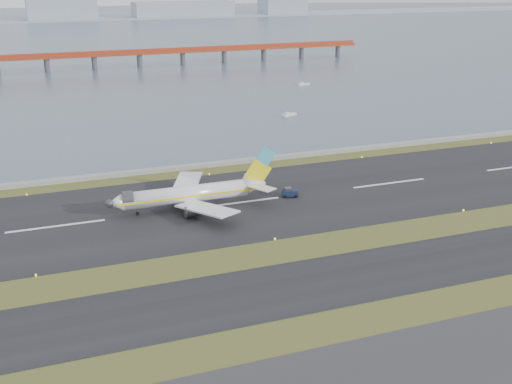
% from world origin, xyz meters
% --- Properties ---
extents(ground, '(1000.00, 1000.00, 0.00)m').
position_xyz_m(ground, '(0.00, 0.00, 0.00)').
color(ground, '#3B4C1B').
rests_on(ground, ground).
extents(taxiway_strip, '(1000.00, 18.00, 0.10)m').
position_xyz_m(taxiway_strip, '(0.00, -12.00, 0.05)').
color(taxiway_strip, black).
rests_on(taxiway_strip, ground).
extents(runway_strip, '(1000.00, 45.00, 0.10)m').
position_xyz_m(runway_strip, '(0.00, 30.00, 0.05)').
color(runway_strip, black).
rests_on(runway_strip, ground).
extents(seawall, '(1000.00, 2.50, 1.00)m').
position_xyz_m(seawall, '(0.00, 60.00, 0.50)').
color(seawall, gray).
rests_on(seawall, ground).
extents(bay_water, '(1400.00, 800.00, 1.30)m').
position_xyz_m(bay_water, '(0.00, 460.00, 0.00)').
color(bay_water, '#424E5F').
rests_on(bay_water, ground).
extents(red_pier, '(260.00, 5.00, 10.20)m').
position_xyz_m(red_pier, '(20.00, 250.00, 7.28)').
color(red_pier, '#9F361B').
rests_on(red_pier, ground).
extents(far_shoreline, '(1400.00, 80.00, 60.50)m').
position_xyz_m(far_shoreline, '(13.62, 620.00, 6.07)').
color(far_shoreline, '#97A2B2').
rests_on(far_shoreline, ground).
extents(airliner, '(38.52, 32.89, 12.80)m').
position_xyz_m(airliner, '(-10.38, 30.45, 3.46)').
color(airliner, white).
rests_on(airliner, ground).
extents(pushback_tug, '(4.03, 2.93, 2.32)m').
position_xyz_m(pushback_tug, '(12.79, 29.72, 1.13)').
color(pushback_tug, '#141D39').
rests_on(pushback_tug, ground).
extents(workboat_near, '(6.61, 4.41, 1.54)m').
position_xyz_m(workboat_near, '(47.32, 110.05, 0.49)').
color(workboat_near, silver).
rests_on(workboat_near, ground).
extents(workboat_far, '(6.49, 3.26, 1.51)m').
position_xyz_m(workboat_far, '(79.31, 167.35, 0.48)').
color(workboat_far, silver).
rests_on(workboat_far, ground).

